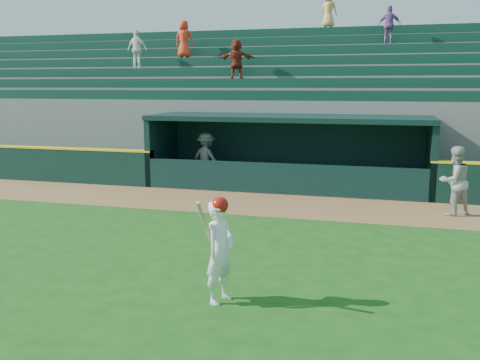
# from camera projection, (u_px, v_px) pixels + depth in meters

# --- Properties ---
(ground) EXTENTS (120.00, 120.00, 0.00)m
(ground) POSITION_uv_depth(u_px,v_px,m) (219.00, 255.00, 11.03)
(ground) COLOR #184A12
(ground) RESTS_ON ground
(warning_track) EXTENTS (40.00, 3.00, 0.01)m
(warning_track) POSITION_uv_depth(u_px,v_px,m) (270.00, 204.00, 15.68)
(warning_track) COLOR brown
(warning_track) RESTS_ON ground
(dugout_player_front) EXTENTS (1.15, 1.09, 1.87)m
(dugout_player_front) POSITION_uv_depth(u_px,v_px,m) (454.00, 181.00, 14.29)
(dugout_player_front) COLOR #A8A8A3
(dugout_player_front) RESTS_ON ground
(dugout_player_inside) EXTENTS (1.33, 1.04, 1.81)m
(dugout_player_inside) POSITION_uv_depth(u_px,v_px,m) (206.00, 158.00, 18.95)
(dugout_player_inside) COLOR gray
(dugout_player_inside) RESTS_ON ground
(dugout) EXTENTS (9.40, 2.80, 2.46)m
(dugout) POSITION_uv_depth(u_px,v_px,m) (290.00, 147.00, 18.39)
(dugout) COLOR slate
(dugout) RESTS_ON ground
(stands) EXTENTS (34.50, 6.28, 7.47)m
(stands) POSITION_uv_depth(u_px,v_px,m) (310.00, 111.00, 22.54)
(stands) COLOR slate
(stands) RESTS_ON ground
(batter_at_plate) EXTENTS (0.57, 0.84, 1.75)m
(batter_at_plate) POSITION_uv_depth(u_px,v_px,m) (220.00, 249.00, 8.52)
(batter_at_plate) COLOR white
(batter_at_plate) RESTS_ON ground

